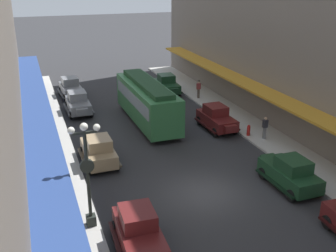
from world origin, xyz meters
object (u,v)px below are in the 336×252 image
Objects in this scene: streetcar at (147,100)px; pedestrian_1 at (42,129)px; parked_car_7 at (139,230)px; pedestrian_5 at (53,206)px; parked_car_1 at (71,87)px; lamp_post_with_clock at (87,171)px; parked_car_4 at (167,84)px; parked_car_5 at (290,172)px; pedestrian_2 at (199,89)px; pedestrian_0 at (50,120)px; pedestrian_3 at (54,137)px; parked_car_3 at (78,102)px; fire_hydrant at (249,130)px; parked_car_2 at (217,117)px; pedestrian_4 at (265,128)px; parked_car_6 at (99,150)px.

pedestrian_1 is (-8.16, -1.33, -0.89)m from streetcar.
parked_car_7 is 2.59× the size of pedestrian_5.
lamp_post_with_clock is (-1.86, -22.29, 2.04)m from parked_car_1.
parked_car_5 is (0.13, -20.20, 0.00)m from parked_car_4.
streetcar is 5.76× the size of pedestrian_2.
pedestrian_0 is 3.44m from pedestrian_3.
streetcar is at bearing -42.05° from parked_car_3.
parked_car_7 reaches higher than pedestrian_0.
pedestrian_1 is (-3.19, 13.73, 0.07)m from parked_car_7.
pedestrian_3 is (-11.93, 9.64, 0.05)m from parked_car_5.
parked_car_4 is 13.06m from fire_hydrant.
parked_car_2 reaches higher than pedestrian_4.
pedestrian_2 is at bearing -23.96° from parked_car_1.
lamp_post_with_clock reaches higher than pedestrian_5.
pedestrian_3 and pedestrian_4 have the same top height.
pedestrian_1 is (-3.34, -10.87, 0.07)m from parked_car_1.
pedestrian_2 is at bearing 52.85° from lamp_post_with_clock.
parked_car_7 is (-0.13, -19.42, 0.00)m from parked_car_3.
parked_car_3 is 6.59m from streetcar.
pedestrian_0 is 15.79m from pedestrian_4.
parked_car_5 is at bearing -89.63° from parked_car_4.
streetcar is 11.74× the size of fire_hydrant.
parked_car_1 and parked_car_3 have the same top height.
parked_car_7 is at bearing -76.93° from pedestrian_1.
parked_car_1 is 1.01× the size of parked_car_3.
lamp_post_with_clock is 3.09× the size of pedestrian_2.
parked_car_3 is 2.56× the size of pedestrian_2.
pedestrian_3 is at bearing 167.11° from pedestrian_4.
parked_car_1 is at bearing 89.64° from parked_car_7.
parked_car_5 is at bearing -34.80° from parked_car_6.
lamp_post_with_clock is at bearing -179.39° from parked_car_5.
pedestrian_4 is (11.66, -15.81, 0.05)m from parked_car_1.
pedestrian_0 is at bearing -123.59° from parked_car_3.
streetcar is at bearing 50.14° from parked_car_6.
pedestrian_0 is 0.98× the size of pedestrian_1.
lamp_post_with_clock is 21.78m from pedestrian_2.
parked_car_3 is 0.99× the size of parked_car_4.
pedestrian_0 is 1.00× the size of pedestrian_4.
parked_car_5 and parked_car_6 have the same top height.
pedestrian_2 is (6.43, 4.54, -0.89)m from streetcar.
streetcar is at bearing 9.27° from pedestrian_1.
streetcar is at bearing 109.47° from parked_car_5.
pedestrian_1 is at bearing -158.06° from pedestrian_2.
streetcar is at bearing 21.80° from pedestrian_3.
pedestrian_0 is (-0.77, 13.20, -2.00)m from lamp_post_with_clock.
parked_car_6 reaches higher than pedestrian_3.
parked_car_1 and parked_car_5 have the same top height.
pedestrian_0 is 12.43m from pedestrian_5.
lamp_post_with_clock is 3.15× the size of pedestrian_0.
parked_car_3 and parked_car_7 have the same top height.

